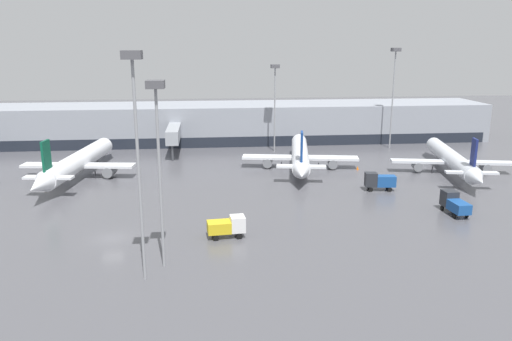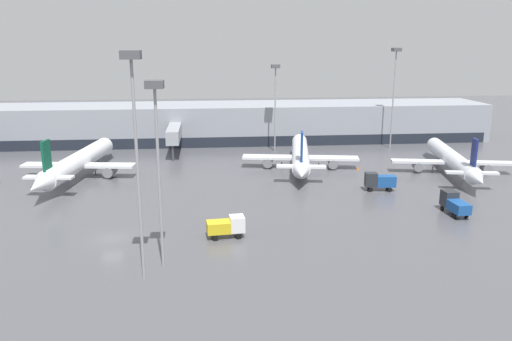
% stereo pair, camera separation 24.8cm
% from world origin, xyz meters
% --- Properties ---
extents(ground_plane, '(320.00, 320.00, 0.00)m').
position_xyz_m(ground_plane, '(0.00, 0.00, 0.00)').
color(ground_plane, '#4C4C51').
extents(terminal_building, '(160.00, 29.17, 9.00)m').
position_xyz_m(terminal_building, '(-0.11, 61.88, 4.50)').
color(terminal_building, gray).
rests_on(terminal_building, ground_plane).
extents(parked_jet_1, '(20.24, 36.08, 8.94)m').
position_xyz_m(parked_jet_1, '(-11.00, 30.25, 2.74)').
color(parked_jet_1, silver).
rests_on(parked_jet_1, ground_plane).
extents(parked_jet_2, '(21.84, 33.38, 8.53)m').
position_xyz_m(parked_jet_2, '(56.63, 26.45, 2.59)').
color(parked_jet_2, silver).
rests_on(parked_jet_2, ground_plane).
extents(parked_jet_3, '(22.28, 33.39, 8.90)m').
position_xyz_m(parked_jet_3, '(29.60, 33.11, 2.53)').
color(parked_jet_3, silver).
rests_on(parked_jet_3, ground_plane).
extents(service_truck_0, '(2.21, 5.40, 2.95)m').
position_xyz_m(service_truck_0, '(46.14, 4.64, 1.57)').
color(service_truck_0, '#19478C').
rests_on(service_truck_0, ground_plane).
extents(service_truck_1, '(5.03, 2.16, 2.97)m').
position_xyz_m(service_truck_1, '(39.58, 16.76, 1.65)').
color(service_truck_1, '#19478C').
rests_on(service_truck_1, ground_plane).
extents(service_truck_2, '(4.78, 2.46, 2.62)m').
position_xyz_m(service_truck_2, '(14.13, -0.96, 1.47)').
color(service_truck_2, gold).
rests_on(service_truck_2, ground_plane).
extents(traffic_cone_0, '(0.47, 0.47, 0.76)m').
position_xyz_m(traffic_cone_0, '(40.19, 30.43, 0.38)').
color(traffic_cone_0, orange).
rests_on(traffic_cone_0, ground_plane).
extents(traffic_cone_1, '(0.48, 0.48, 0.74)m').
position_xyz_m(traffic_cone_1, '(-20.16, 39.42, 0.37)').
color(traffic_cone_1, orange).
rests_on(traffic_cone_1, ground_plane).
extents(apron_light_mast_1, '(1.80, 1.80, 22.30)m').
position_xyz_m(apron_light_mast_1, '(53.67, 49.95, 17.13)').
color(apron_light_mast_1, gray).
rests_on(apron_light_mast_1, ground_plane).
extents(apron_light_mast_2, '(1.80, 1.80, 18.88)m').
position_xyz_m(apron_light_mast_2, '(26.85, 49.01, 14.84)').
color(apron_light_mast_2, gray).
rests_on(apron_light_mast_2, ground_plane).
extents(apron_light_mast_3, '(1.80, 1.80, 19.72)m').
position_xyz_m(apron_light_mast_3, '(6.98, -8.56, 15.41)').
color(apron_light_mast_3, gray).
rests_on(apron_light_mast_3, ground_plane).
extents(apron_light_mast_4, '(1.80, 1.80, 22.60)m').
position_xyz_m(apron_light_mast_4, '(5.28, -11.43, 17.33)').
color(apron_light_mast_4, gray).
rests_on(apron_light_mast_4, ground_plane).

